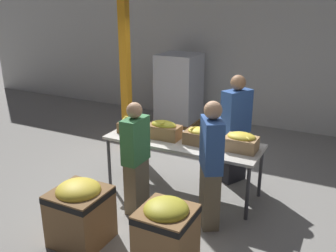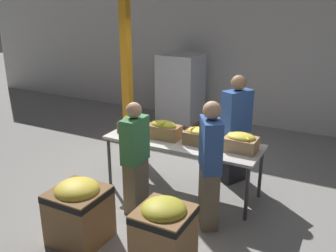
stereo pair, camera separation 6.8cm
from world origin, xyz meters
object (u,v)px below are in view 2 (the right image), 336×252
banana_box_2 (199,136)px  pallet_stack_0 (181,91)px  banana_box_0 (132,125)px  banana_box_3 (241,142)px  support_pillar (126,44)px  volunteer_2 (210,166)px  donation_bin_1 (164,234)px  volunteer_1 (135,159)px  volunteer_0 (236,130)px  sorting_table (183,144)px  donation_bin_0 (79,210)px  banana_box_1 (164,130)px

banana_box_2 → pallet_stack_0: bearing=120.4°
banana_box_0 → banana_box_3: bearing=2.6°
banana_box_0 → support_pillar: 1.69m
volunteer_2 → donation_bin_1: size_ratio=1.96×
volunteer_1 → volunteer_0: bearing=-30.9°
sorting_table → banana_box_0: 0.86m
volunteer_1 → donation_bin_1: volunteer_1 is taller
donation_bin_1 → sorting_table: bearing=109.4°
volunteer_2 → support_pillar: support_pillar is taller
donation_bin_0 → pallet_stack_0: pallet_stack_0 is taller
volunteer_0 → volunteer_2: (0.10, -1.33, -0.03)m
volunteer_1 → donation_bin_1: 1.31m
sorting_table → banana_box_1: bearing=-172.8°
banana_box_0 → donation_bin_0: banana_box_0 is taller
banana_box_3 → pallet_stack_0: size_ratio=0.27×
support_pillar → pallet_stack_0: 2.17m
donation_bin_0 → volunteer_1: bearing=75.6°
banana_box_1 → donation_bin_0: (-0.25, -1.65, -0.52)m
banana_box_0 → banana_box_3: banana_box_3 is taller
sorting_table → volunteer_1: size_ratio=1.49×
banana_box_3 → support_pillar: 2.86m
donation_bin_1 → pallet_stack_0: (-1.98, 4.48, 0.35)m
banana_box_1 → donation_bin_0: 1.75m
banana_box_0 → volunteer_2: size_ratio=0.23×
banana_box_2 → volunteer_1: volunteer_1 is taller
volunteer_0 → donation_bin_1: 2.39m
volunteer_1 → support_pillar: 2.53m
banana_box_3 → support_pillar: (-2.47, 0.97, 1.06)m
volunteer_1 → donation_bin_1: size_ratio=1.83×
sorting_table → donation_bin_1: 1.81m
volunteer_0 → volunteer_1: volunteer_0 is taller
volunteer_0 → volunteer_2: 1.33m
support_pillar → banana_box_1: bearing=-38.2°
sorting_table → pallet_stack_0: pallet_stack_0 is taller
volunteer_0 → donation_bin_0: bearing=1.9°
volunteer_0 → volunteer_1: 1.72m
volunteer_0 → banana_box_1: bearing=-23.5°
volunteer_2 → donation_bin_0: (-1.23, -1.03, -0.40)m
volunteer_1 → support_pillar: (-1.30, 1.79, 1.24)m
donation_bin_0 → donation_bin_1: bearing=-0.0°
volunteer_2 → banana_box_0: bearing=36.9°
pallet_stack_0 → donation_bin_1: bearing=-66.2°
banana_box_3 → donation_bin_1: 1.80m
donation_bin_1 → pallet_stack_0: bearing=113.8°
banana_box_0 → banana_box_1: (0.55, 0.01, 0.02)m
banana_box_1 → pallet_stack_0: size_ratio=0.31×
banana_box_3 → sorting_table: bearing=-178.0°
volunteer_2 → donation_bin_1: (-0.09, -1.03, -0.37)m
donation_bin_1 → banana_box_1: bearing=118.3°
sorting_table → volunteer_2: 0.95m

